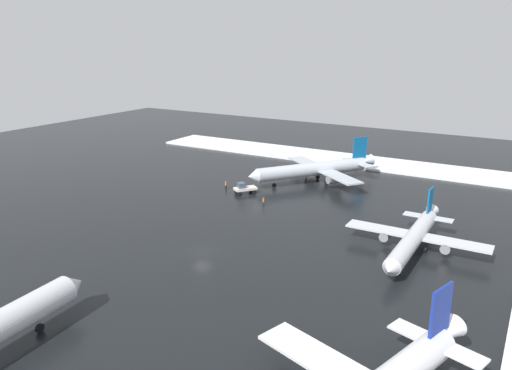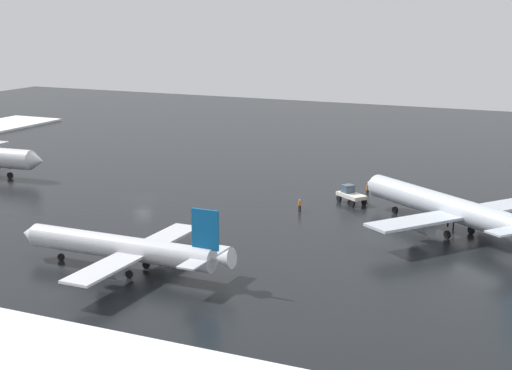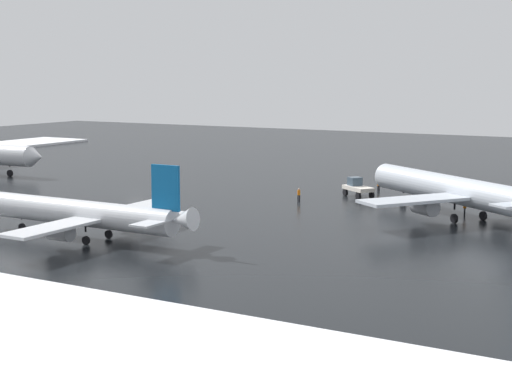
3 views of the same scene
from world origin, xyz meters
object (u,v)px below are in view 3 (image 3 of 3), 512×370
object	(u,v)px
ground_crew_by_nose_gear	(299,194)
ground_crew_mid_apron	(379,185)
pushback_tug	(357,187)
ground_crew_beside_wing	(465,207)
airplane_distant_tail	(458,191)
airplane_far_rear	(84,213)

from	to	relation	value
ground_crew_by_nose_gear	ground_crew_mid_apron	bearing A→B (deg)	-56.77
ground_crew_mid_apron	ground_crew_by_nose_gear	xyz separation A→B (m)	(-5.72, -12.54, 0.00)
ground_crew_mid_apron	pushback_tug	bearing A→B (deg)	179.63
ground_crew_mid_apron	ground_crew_beside_wing	bearing A→B (deg)	-119.46
ground_crew_mid_apron	ground_crew_beside_wing	distance (m)	19.02
pushback_tug	ground_crew_beside_wing	xyz separation A→B (m)	(15.66, -6.82, -0.31)
airplane_distant_tail	pushback_tug	bearing A→B (deg)	5.41
airplane_distant_tail	ground_crew_mid_apron	size ratio (longest dim) A/B	15.95
ground_crew_by_nose_gear	airplane_far_rear	bearing A→B (deg)	133.29
airplane_far_rear	ground_crew_beside_wing	xyz separation A→B (m)	(28.24, 30.77, -1.59)
airplane_far_rear	ground_crew_beside_wing	size ratio (longest dim) A/B	15.22
airplane_distant_tail	airplane_far_rear	size ratio (longest dim) A/B	1.05
ground_crew_by_nose_gear	ground_crew_beside_wing	world-z (taller)	same
airplane_far_rear	pushback_tug	bearing A→B (deg)	-108.44
airplane_distant_tail	airplane_far_rear	distance (m)	40.01
airplane_distant_tail	ground_crew_by_nose_gear	world-z (taller)	airplane_distant_tail
ground_crew_mid_apron	airplane_far_rear	bearing A→B (deg)	172.25
ground_crew_mid_apron	ground_crew_beside_wing	xyz separation A→B (m)	(14.73, -12.03, 0.00)
airplane_distant_tail	pushback_tug	distance (m)	17.99
airplane_distant_tail	ground_crew_beside_wing	bearing A→B (deg)	-59.77
pushback_tug	ground_crew_beside_wing	size ratio (longest dim) A/B	2.93
ground_crew_beside_wing	airplane_far_rear	bearing A→B (deg)	26.72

